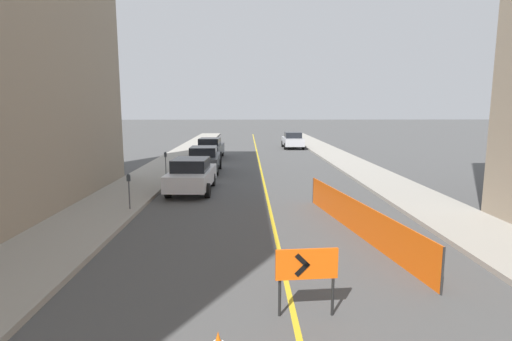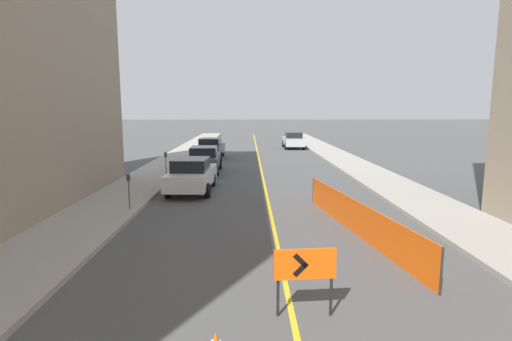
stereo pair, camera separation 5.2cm
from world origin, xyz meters
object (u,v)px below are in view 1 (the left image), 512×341
arrow_barricade_primary (307,267)px  parked_car_curb_mid (204,159)px  parking_meter_far_curb (166,160)px  parked_car_curb_near (192,175)px  parking_meter_near_curb (129,184)px  parked_car_curb_far (210,148)px  parked_car_opposite_side (293,140)px

arrow_barricade_primary → parked_car_curb_mid: size_ratio=0.30×
parked_car_curb_mid → parking_meter_far_curb: parked_car_curb_mid is taller
parked_car_curb_near → parking_meter_near_curb: bearing=-112.9°
parking_meter_near_curb → parked_car_curb_mid: bearing=79.5°
arrow_barricade_primary → parked_car_curb_far: 24.47m
arrow_barricade_primary → parking_meter_far_curb: size_ratio=0.93×
parked_car_curb_mid → parked_car_curb_far: bearing=90.7°
parked_car_curb_mid → parked_car_opposite_side: same height
arrow_barricade_primary → parked_car_curb_far: parked_car_curb_far is taller
parked_car_curb_near → parking_meter_far_curb: 3.50m
parked_car_curb_near → parking_meter_near_curb: (-1.79, -3.78, 0.29)m
parking_meter_far_curb → parked_car_opposite_side: bearing=63.3°
parked_car_curb_far → parking_meter_near_curb: (-1.49, -16.54, 0.29)m
arrow_barricade_primary → parked_car_curb_near: size_ratio=0.30×
parked_car_curb_near → parked_car_opposite_side: size_ratio=1.02×
parked_car_curb_near → parked_car_curb_far: 12.77m
parked_car_curb_near → parked_car_curb_far: same height
parked_car_curb_mid → parked_car_opposite_side: (7.09, 14.83, 0.00)m
parked_car_opposite_side → parking_meter_far_curb: size_ratio=3.05×
parked_car_opposite_side → parking_meter_near_curb: parked_car_opposite_side is taller
parked_car_curb_near → parked_car_curb_far: bearing=93.9°
parked_car_curb_mid → parking_meter_near_curb: parked_car_curb_mid is taller
parked_car_curb_near → parked_car_curb_mid: 5.71m
parking_meter_far_curb → parked_car_curb_near: bearing=-59.0°
parked_car_opposite_side → parking_meter_far_curb: bearing=-116.5°
parked_car_curb_mid → parked_car_curb_far: same height
parked_car_opposite_side → parking_meter_near_curb: 25.88m
arrow_barricade_primary → parking_meter_far_curb: parking_meter_far_curb is taller
parked_car_curb_far → parked_car_opposite_side: 10.71m
parking_meter_far_curb → arrow_barricade_primary: bearing=-69.1°
parked_car_curb_mid → parked_car_curb_far: (-0.27, 7.06, 0.00)m
parking_meter_near_curb → parked_car_curb_near: bearing=64.6°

